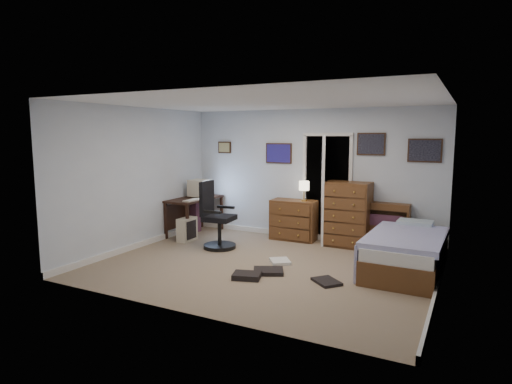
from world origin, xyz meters
TOP-DOWN VIEW (x-y plane):
  - floor at (0.00, 0.00)m, footprint 5.00×4.00m
  - computer_desk at (-2.29, 1.29)m, footprint 0.60×1.29m
  - crt_monitor at (-2.18, 1.44)m, footprint 0.39×0.36m
  - keyboard at (-2.02, 0.94)m, footprint 0.15×0.40m
  - pc_tower at (-2.00, 0.74)m, footprint 0.21×0.42m
  - office_chair at (-1.23, 0.57)m, footprint 0.63×0.63m
  - media_stack at (-2.32, 1.47)m, footprint 0.17×0.17m
  - low_dresser at (-0.23, 1.77)m, footprint 0.88×0.47m
  - table_lamp at (-0.03, 1.77)m, footprint 0.20×0.20m
  - doorway at (0.35, 2.27)m, footprint 0.96×1.12m
  - tall_dresser at (0.82, 1.75)m, footprint 0.81×0.49m
  - headboard_bookcase at (1.42, 1.86)m, footprint 0.92×0.26m
  - bed at (1.99, 0.72)m, footprint 1.09×1.97m
  - wall_posters at (0.57, 1.98)m, footprint 4.38×0.04m
  - floor_clutter at (0.30, -0.31)m, footprint 1.53×1.31m

SIDE VIEW (x-z plane):
  - floor at x=0.00m, z-range -0.02..0.00m
  - floor_clutter at x=0.30m, z-range -0.01..0.07m
  - pc_tower at x=-2.00m, z-range 0.00..0.45m
  - bed at x=1.99m, z-range -0.02..0.62m
  - low_dresser at x=-0.23m, z-range 0.00..0.77m
  - media_stack at x=-2.32m, z-range 0.00..0.83m
  - headboard_bookcase at x=1.42m, z-range 0.02..0.85m
  - office_chair at x=-1.23m, z-range -0.14..1.06m
  - computer_desk at x=-2.29m, z-range 0.20..0.95m
  - tall_dresser at x=0.82m, z-range 0.00..1.18m
  - keyboard at x=-2.02m, z-range 0.75..0.77m
  - crt_monitor at x=-2.18m, z-range 0.75..1.11m
  - doorway at x=0.35m, z-range -0.02..2.03m
  - table_lamp at x=-0.03m, z-range 0.86..1.23m
  - wall_posters at x=0.57m, z-range 1.45..2.05m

